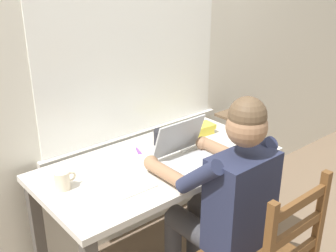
# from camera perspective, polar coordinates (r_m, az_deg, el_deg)

# --- Properties ---
(back_wall) EXTENTS (6.00, 0.08, 2.60)m
(back_wall) POSITION_cam_1_polar(r_m,az_deg,el_deg) (2.44, -7.74, 10.62)
(back_wall) COLOR silver
(back_wall) RESTS_ON ground
(desk) EXTENTS (1.35, 0.69, 0.74)m
(desk) POSITION_cam_1_polar(r_m,az_deg,el_deg) (2.35, -1.27, -7.13)
(desk) COLOR beige
(desk) RESTS_ON ground
(seated_person) EXTENTS (0.50, 0.60, 1.23)m
(seated_person) POSITION_cam_1_polar(r_m,az_deg,el_deg) (2.11, 7.86, -9.69)
(seated_person) COLOR #232842
(seated_person) RESTS_ON ground
(laptop) EXTENTS (0.33, 0.31, 0.23)m
(laptop) POSITION_cam_1_polar(r_m,az_deg,el_deg) (2.27, 3.05, -3.78)
(laptop) COLOR #ADAFB2
(laptop) RESTS_ON desk
(computer_mouse) EXTENTS (0.06, 0.10, 0.03)m
(computer_mouse) POSITION_cam_1_polar(r_m,az_deg,el_deg) (2.45, 8.39, -2.83)
(computer_mouse) COLOR #ADAFB2
(computer_mouse) RESTS_ON desk
(coffee_mug_white) EXTENTS (0.11, 0.08, 0.09)m
(coffee_mug_white) POSITION_cam_1_polar(r_m,az_deg,el_deg) (2.08, -14.45, -7.31)
(coffee_mug_white) COLOR beige
(coffee_mug_white) RESTS_ON desk
(coffee_mug_dark) EXTENTS (0.12, 0.08, 0.09)m
(coffee_mug_dark) POSITION_cam_1_polar(r_m,az_deg,el_deg) (2.47, -1.03, -1.54)
(coffee_mug_dark) COLOR black
(coffee_mug_dark) RESTS_ON desk
(book_stack_main) EXTENTS (0.18, 0.12, 0.06)m
(book_stack_main) POSITION_cam_1_polar(r_m,az_deg,el_deg) (2.63, 4.52, -0.46)
(book_stack_main) COLOR gold
(book_stack_main) RESTS_ON desk
(paper_pile_near_laptop) EXTENTS (0.22, 0.19, 0.01)m
(paper_pile_near_laptop) POSITION_cam_1_polar(r_m,az_deg,el_deg) (2.07, -5.40, -8.16)
(paper_pile_near_laptop) COLOR white
(paper_pile_near_laptop) RESTS_ON desk
(paper_pile_back_corner) EXTENTS (0.28, 0.24, 0.01)m
(paper_pile_back_corner) POSITION_cam_1_polar(r_m,az_deg,el_deg) (2.37, -7.12, -3.99)
(paper_pile_back_corner) COLOR silver
(paper_pile_back_corner) RESTS_ON desk
(paper_pile_side) EXTENTS (0.26, 0.19, 0.01)m
(paper_pile_side) POSITION_cam_1_polar(r_m,az_deg,el_deg) (2.51, 2.55, -2.26)
(paper_pile_side) COLOR white
(paper_pile_side) RESTS_ON desk
(landscape_photo_print) EXTENTS (0.15, 0.12, 0.00)m
(landscape_photo_print) POSITION_cam_1_polar(r_m,az_deg,el_deg) (2.40, -5.42, -3.69)
(landscape_photo_print) COLOR #7A4293
(landscape_photo_print) RESTS_ON desk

